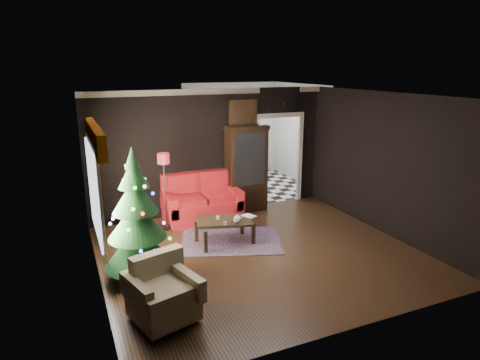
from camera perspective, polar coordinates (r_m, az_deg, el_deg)
name	(u,v)px	position (r m, az deg, el deg)	size (l,w,h in m)	color
floor	(260,253)	(7.68, 2.72, -9.95)	(5.50, 5.50, 0.00)	black
ceiling	(262,96)	(6.96, 3.02, 11.37)	(5.50, 5.50, 0.00)	white
wall_back	(212,152)	(9.44, -3.89, 3.82)	(5.50, 5.50, 0.00)	black
wall_front	(354,229)	(5.19, 15.26, -6.47)	(5.50, 5.50, 0.00)	black
wall_left	(93,198)	(6.50, -19.44, -2.36)	(5.50, 5.50, 0.00)	black
wall_right	(386,164)	(8.74, 19.26, 2.05)	(5.50, 5.50, 0.00)	black
doorway	(278,161)	(10.20, 5.18, 2.65)	(1.10, 0.10, 2.10)	beige
left_window	(94,191)	(6.68, -19.27, -1.43)	(0.05, 1.60, 1.40)	white
valance	(95,137)	(6.51, -19.21, 5.57)	(0.12, 2.10, 0.35)	#983E04
kitchen_floor	(251,186)	(11.75, 1.56, -0.86)	(3.00, 3.00, 0.00)	white
kitchen_window	(231,120)	(12.71, -1.18, 8.21)	(0.70, 0.06, 0.70)	white
rug	(231,240)	(8.18, -1.25, -8.25)	(1.90, 1.38, 0.01)	#4F3D48
loveseat	(202,198)	(9.13, -5.20, -2.45)	(1.70, 0.90, 1.00)	maroon
curio_cabinet	(246,170)	(9.60, 0.84, 1.31)	(0.90, 0.45, 1.90)	black
floor_lamp	(165,191)	(8.57, -10.20, -1.51)	(0.26, 0.26, 1.56)	black
christmas_tree	(136,217)	(6.60, -13.98, -4.87)	(1.07, 1.07, 2.04)	black
armchair	(163,289)	(5.72, -10.52, -14.46)	(0.79, 0.79, 0.81)	beige
coffee_table	(225,231)	(8.00, -2.11, -6.98)	(1.03, 0.62, 0.47)	#302316
teapot	(237,219)	(7.74, -0.41, -5.32)	(0.15, 0.15, 0.15)	silver
cup_a	(218,217)	(7.93, -3.05, -5.13)	(0.07, 0.07, 0.06)	silver
cup_b	(225,223)	(7.66, -2.05, -5.92)	(0.06, 0.06, 0.06)	silver
book	(246,212)	(7.96, 0.83, -4.34)	(0.18, 0.02, 0.25)	#9F7F62
wall_clock	(290,105)	(10.07, 6.77, 10.12)	(0.32, 0.32, 0.06)	white
painting	(243,113)	(9.54, 0.41, 9.15)	(0.62, 0.05, 0.52)	#A46643
kitchen_counter	(235,162)	(12.70, -0.71, 2.48)	(1.80, 0.60, 0.90)	white
kitchen_table	(246,177)	(11.27, 0.84, 0.41)	(0.70, 0.70, 0.75)	brown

